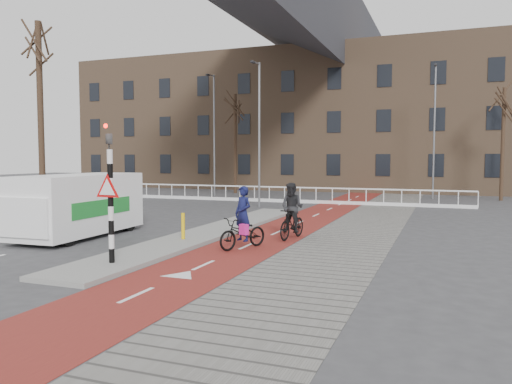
% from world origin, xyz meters
% --- Properties ---
extents(ground, '(120.00, 120.00, 0.00)m').
position_xyz_m(ground, '(0.00, 0.00, 0.00)').
color(ground, '#38383A').
rests_on(ground, ground).
extents(bike_lane, '(2.50, 60.00, 0.01)m').
position_xyz_m(bike_lane, '(1.50, 10.00, 0.01)').
color(bike_lane, maroon).
rests_on(bike_lane, ground).
extents(sidewalk, '(3.00, 60.00, 0.01)m').
position_xyz_m(sidewalk, '(4.30, 10.00, 0.01)').
color(sidewalk, slate).
rests_on(sidewalk, ground).
extents(curb_island, '(1.80, 16.00, 0.12)m').
position_xyz_m(curb_island, '(-0.70, 4.00, 0.06)').
color(curb_island, gray).
rests_on(curb_island, ground).
extents(traffic_signal, '(0.80, 0.80, 3.68)m').
position_xyz_m(traffic_signal, '(-0.60, -2.02, 1.99)').
color(traffic_signal, black).
rests_on(traffic_signal, curb_island).
extents(bollard, '(0.12, 0.12, 0.86)m').
position_xyz_m(bollard, '(-0.70, 1.87, 0.55)').
color(bollard, yellow).
rests_on(bollard, curb_island).
extents(cyclist_near, '(1.35, 1.93, 1.92)m').
position_xyz_m(cyclist_near, '(1.57, 1.54, 0.65)').
color(cyclist_near, black).
rests_on(cyclist_near, bike_lane).
extents(cyclist_far, '(0.91, 1.85, 1.93)m').
position_xyz_m(cyclist_far, '(2.45, 3.80, 0.81)').
color(cyclist_far, black).
rests_on(cyclist_far, bike_lane).
extents(van, '(2.27, 5.19, 2.19)m').
position_xyz_m(van, '(-4.74, 1.66, 1.15)').
color(van, white).
rests_on(van, ground).
extents(railing, '(28.00, 0.10, 0.99)m').
position_xyz_m(railing, '(-5.00, 17.00, 0.31)').
color(railing, silver).
rests_on(railing, ground).
extents(townhouse_row, '(46.00, 10.00, 15.90)m').
position_xyz_m(townhouse_row, '(-3.00, 32.00, 7.81)').
color(townhouse_row, '#7F6047').
rests_on(townhouse_row, ground).
extents(tree_left, '(0.31, 0.31, 9.65)m').
position_xyz_m(tree_left, '(-12.06, 7.58, 4.82)').
color(tree_left, black).
rests_on(tree_left, ground).
extents(tree_mid, '(0.26, 0.26, 7.67)m').
position_xyz_m(tree_mid, '(-8.04, 23.35, 3.84)').
color(tree_mid, black).
rests_on(tree_mid, ground).
extents(tree_right, '(0.23, 0.23, 7.25)m').
position_xyz_m(tree_right, '(10.70, 23.26, 3.62)').
color(tree_right, black).
rests_on(tree_right, ground).
extents(streetlight_near, '(0.12, 0.12, 8.01)m').
position_xyz_m(streetlight_near, '(-2.43, 13.68, 4.01)').
color(streetlight_near, slate).
rests_on(streetlight_near, ground).
extents(streetlight_left, '(0.12, 0.12, 8.73)m').
position_xyz_m(streetlight_left, '(-8.49, 20.54, 4.37)').
color(streetlight_left, slate).
rests_on(streetlight_left, ground).
extents(streetlight_right, '(0.12, 0.12, 8.88)m').
position_xyz_m(streetlight_right, '(6.54, 22.98, 4.44)').
color(streetlight_right, slate).
rests_on(streetlight_right, ground).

